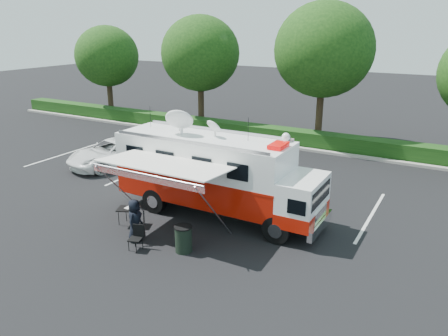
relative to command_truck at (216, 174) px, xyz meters
The scene contains 10 objects.
ground_plane 1.77m from the command_truck, ahead, with size 120.00×120.00×0.00m, color black.
back_border 13.36m from the command_truck, 84.61° to the left, with size 60.00×6.14×8.87m.
stall_lines 3.51m from the command_truck, 98.06° to the left, with size 24.12×5.50×0.01m.
command_truck is the anchor object (origin of this frame).
awning 2.73m from the command_truck, 107.39° to the right, with size 4.70×2.44×2.84m.
white_suv 9.03m from the command_truck, 160.36° to the left, with size 2.37×5.14×1.43m, color white.
person 4.05m from the command_truck, 113.17° to the right, with size 0.77×0.50×1.58m, color black.
folding_table 3.69m from the command_truck, 134.92° to the right, with size 1.00×0.87×0.71m.
folding_chair 4.12m from the command_truck, 104.15° to the right, with size 0.53×0.55×0.89m.
trash_bin 3.45m from the command_truck, 80.29° to the right, with size 0.63×0.63×0.94m.
Camera 1 is at (8.27, -14.17, 7.49)m, focal length 35.00 mm.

